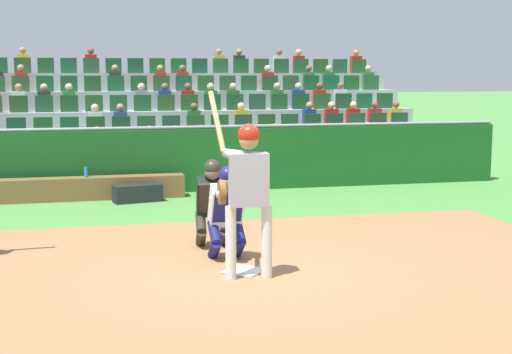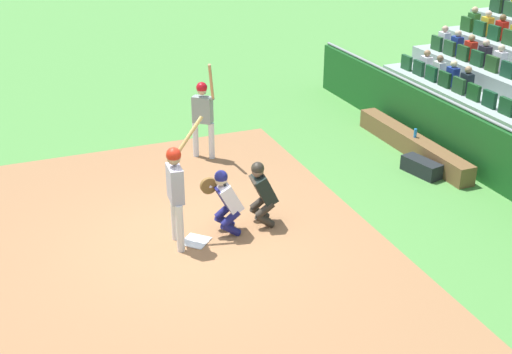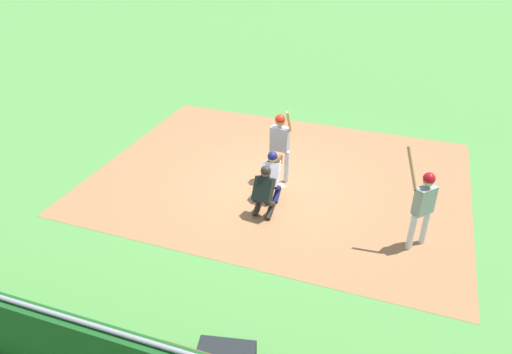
% 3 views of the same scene
% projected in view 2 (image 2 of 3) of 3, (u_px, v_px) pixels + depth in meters
% --- Properties ---
extents(ground_plane, '(160.00, 160.00, 0.00)m').
position_uv_depth(ground_plane, '(196.00, 242.00, 12.11)').
color(ground_plane, '#4E8E40').
extents(infield_dirt_patch, '(9.66, 7.53, 0.01)m').
position_uv_depth(infield_dirt_patch, '(168.00, 247.00, 11.94)').
color(infield_dirt_patch, '#9B6B45').
rests_on(infield_dirt_patch, ground_plane).
extents(home_plate_marker, '(0.62, 0.62, 0.02)m').
position_uv_depth(home_plate_marker, '(196.00, 241.00, 12.10)').
color(home_plate_marker, white).
rests_on(home_plate_marker, infield_dirt_patch).
extents(batter_at_plate, '(0.65, 0.77, 2.22)m').
position_uv_depth(batter_at_plate, '(176.00, 185.00, 11.54)').
color(batter_at_plate, silver).
rests_on(batter_at_plate, ground_plane).
extents(catcher_crouching, '(0.46, 0.71, 1.27)m').
position_uv_depth(catcher_crouching, '(225.00, 198.00, 12.11)').
color(catcher_crouching, navy).
rests_on(catcher_crouching, ground_plane).
extents(home_plate_umpire, '(0.50, 0.50, 1.28)m').
position_uv_depth(home_plate_umpire, '(262.00, 190.00, 12.42)').
color(home_plate_umpire, '#2D271F').
rests_on(home_plate_umpire, ground_plane).
extents(dugout_wall, '(14.32, 0.24, 1.37)m').
position_uv_depth(dugout_wall, '(491.00, 154.00, 14.06)').
color(dugout_wall, '#174F1D').
rests_on(dugout_wall, ground_plane).
extents(dugout_bench, '(4.00, 0.40, 0.44)m').
position_uv_depth(dugout_bench, '(412.00, 144.00, 15.67)').
color(dugout_bench, brown).
rests_on(dugout_bench, ground_plane).
extents(water_bottle_on_bench, '(0.07, 0.07, 0.20)m').
position_uv_depth(water_bottle_on_bench, '(415.00, 133.00, 15.44)').
color(water_bottle_on_bench, blue).
rests_on(water_bottle_on_bench, dugout_bench).
extents(equipment_duffel_bag, '(0.96, 0.54, 0.33)m').
position_uv_depth(equipment_duffel_bag, '(421.00, 167.00, 14.65)').
color(equipment_duffel_bag, black).
rests_on(equipment_duffel_bag, ground_plane).
extents(on_deck_batter, '(0.76, 0.48, 2.30)m').
position_uv_depth(on_deck_batter, '(203.00, 111.00, 15.08)').
color(on_deck_batter, silver).
rests_on(on_deck_batter, ground_plane).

